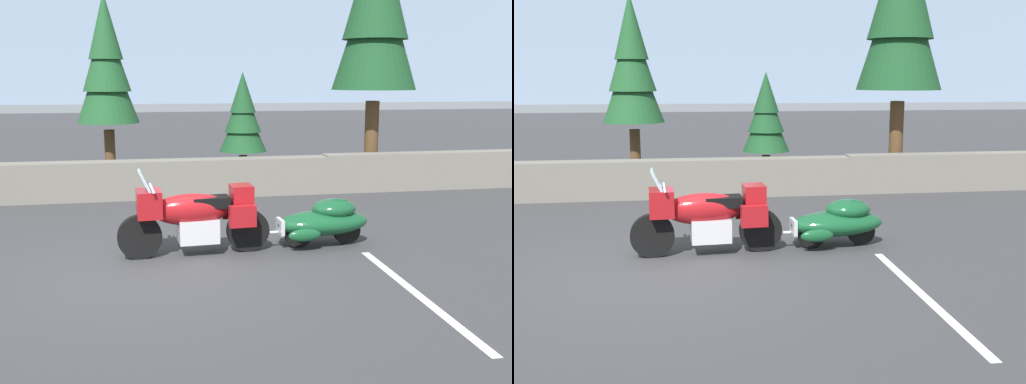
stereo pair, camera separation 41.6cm
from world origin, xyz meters
The scene contains 8 objects.
ground_plane centered at (0.00, 0.00, 0.00)m, with size 80.00×80.00×0.00m, color #38383A.
stone_guard_wall centered at (-0.24, 5.20, 0.42)m, with size 24.00×0.60×0.89m.
distant_ridgeline centered at (0.00, 95.22, 8.00)m, with size 240.00×80.00×16.00m, color #7F93AD.
touring_motorcycle centered at (0.59, 0.68, 0.62)m, with size 2.31×0.83×1.33m.
car_shaped_trailer centered at (2.66, 0.81, 0.41)m, with size 2.22×0.82×0.76m.
pine_tree_secondary centered at (2.20, 6.09, 1.75)m, with size 1.14×1.14×2.80m.
pine_tree_far_right centered at (-1.01, 7.40, 2.95)m, with size 1.53×1.53×4.72m.
parking_stripe_marker centered at (3.18, -1.50, 0.00)m, with size 0.12×3.60×0.01m, color silver.
Camera 2 is at (0.34, -8.23, 2.66)m, focal length 42.08 mm.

